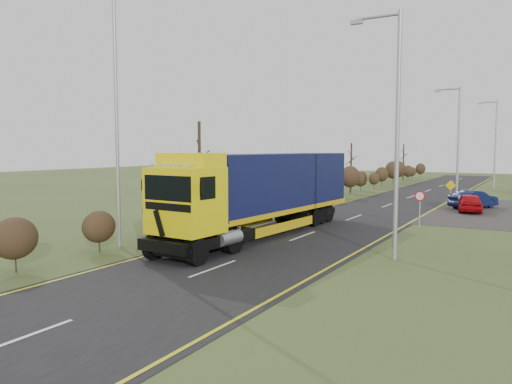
{
  "coord_description": "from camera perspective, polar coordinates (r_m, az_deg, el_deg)",
  "views": [
    {
      "loc": [
        10.54,
        -19.1,
        4.51
      ],
      "look_at": [
        -1.53,
        1.85,
        2.39
      ],
      "focal_mm": 35.0,
      "sensor_mm": 36.0,
      "label": 1
    }
  ],
  "objects": [
    {
      "name": "ground",
      "position": [
        22.28,
        1.04,
        -6.68
      ],
      "size": [
        160.0,
        160.0,
        0.0
      ],
      "primitive_type": "plane",
      "color": "#3A4B20",
      "rests_on": "ground"
    },
    {
      "name": "road",
      "position": [
        31.28,
        9.95,
        -3.35
      ],
      "size": [
        8.0,
        120.0,
        0.02
      ],
      "primitive_type": "cube",
      "color": "black",
      "rests_on": "ground"
    },
    {
      "name": "layby",
      "position": [
        39.57,
        23.9,
        -1.96
      ],
      "size": [
        6.0,
        18.0,
        0.02
      ],
      "primitive_type": "cube",
      "color": "#2E2B29",
      "rests_on": "ground"
    },
    {
      "name": "lane_markings",
      "position": [
        30.99,
        9.75,
        -3.39
      ],
      "size": [
        7.52,
        116.0,
        0.01
      ],
      "color": "#CBC713",
      "rests_on": "road"
    },
    {
      "name": "hedgerow",
      "position": [
        31.79,
        -1.54,
        -0.22
      ],
      "size": [
        2.24,
        102.04,
        6.05
      ],
      "color": "black",
      "rests_on": "ground"
    },
    {
      "name": "lorry",
      "position": [
        25.61,
        0.72,
        0.41
      ],
      "size": [
        3.43,
        15.71,
        4.34
      ],
      "rotation": [
        0.0,
        0.0,
        -0.07
      ],
      "color": "black",
      "rests_on": "ground"
    },
    {
      "name": "car_red_hatchback",
      "position": [
        38.54,
        23.22,
        -1.14
      ],
      "size": [
        2.27,
        4.1,
        1.32
      ],
      "primitive_type": "imported",
      "rotation": [
        0.0,
        0.0,
        3.33
      ],
      "color": "#AC080F",
      "rests_on": "ground"
    },
    {
      "name": "car_blue_sedan",
      "position": [
        40.94,
        23.6,
        -0.79
      ],
      "size": [
        3.29,
        4.3,
        1.36
      ],
      "primitive_type": "imported",
      "rotation": [
        0.0,
        0.0,
        2.63
      ],
      "color": "#091036",
      "rests_on": "ground"
    },
    {
      "name": "streetlight_near",
      "position": [
        20.82,
        15.51,
        7.52
      ],
      "size": [
        2.1,
        0.2,
        9.92
      ],
      "color": "#9D9FA2",
      "rests_on": "ground"
    },
    {
      "name": "streetlight_mid",
      "position": [
        41.13,
        21.96,
        5.4
      ],
      "size": [
        1.95,
        0.18,
        9.17
      ],
      "color": "#9D9FA2",
      "rests_on": "ground"
    },
    {
      "name": "streetlight_far",
      "position": [
        62.35,
        25.58,
        5.38
      ],
      "size": [
        2.09,
        0.2,
        9.86
      ],
      "color": "#9D9FA2",
      "rests_on": "ground"
    },
    {
      "name": "left_pole",
      "position": [
        23.53,
        -15.64,
        7.48
      ],
      "size": [
        0.16,
        0.16,
        11.21
      ],
      "primitive_type": "cylinder",
      "color": "#9D9FA2",
      "rests_on": "ground"
    },
    {
      "name": "speed_sign",
      "position": [
        29.63,
        18.2,
        -1.15
      ],
      "size": [
        0.59,
        0.1,
        2.13
      ],
      "color": "#9D9FA2",
      "rests_on": "ground"
    },
    {
      "name": "warning_board",
      "position": [
        41.19,
        21.34,
        0.16
      ],
      "size": [
        0.79,
        0.11,
        2.08
      ],
      "color": "#9D9FA2",
      "rests_on": "ground"
    }
  ]
}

